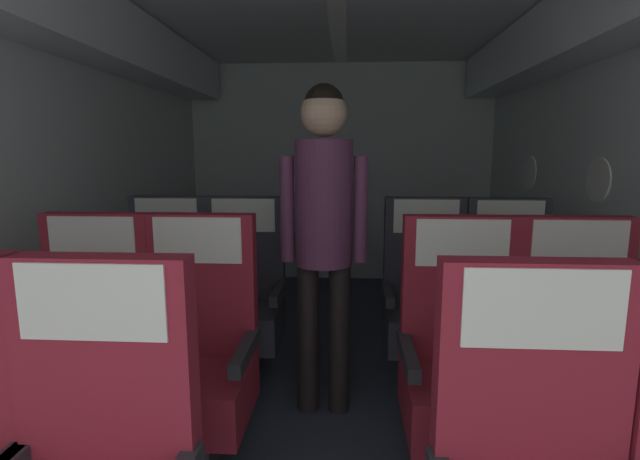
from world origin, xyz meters
The scene contains 11 objects.
ground centered at (0.00, 2.56, -0.01)m, with size 3.36×5.53×0.02m, color #2D3342.
fuselage_shell centered at (0.00, 2.82, 1.62)m, with size 3.24×5.18×2.29m.
seat_b_left_window centered at (-1.03, 2.12, 0.45)m, with size 0.51×0.46×1.07m.
seat_b_left_aisle centered at (-0.56, 2.12, 0.45)m, with size 0.51×0.46×1.07m.
seat_b_right_aisle centered at (1.04, 2.13, 0.45)m, with size 0.51×0.46×1.07m.
seat_b_right_window centered at (0.56, 2.13, 0.45)m, with size 0.51×0.46×1.07m.
seat_c_left_window centered at (-1.02, 2.94, 0.45)m, with size 0.51×0.46×1.07m.
seat_c_left_aisle centered at (-0.55, 2.94, 0.45)m, with size 0.51×0.46×1.07m.
seat_c_right_aisle centered at (1.03, 2.94, 0.45)m, with size 0.51×0.46×1.07m.
seat_c_right_window centered at (0.55, 2.96, 0.45)m, with size 0.51×0.46×1.07m.
flight_attendant centered at (-0.03, 2.53, 1.02)m, with size 0.43×0.28×1.65m.
Camera 1 is at (0.08, 0.30, 1.32)m, focal length 25.85 mm.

